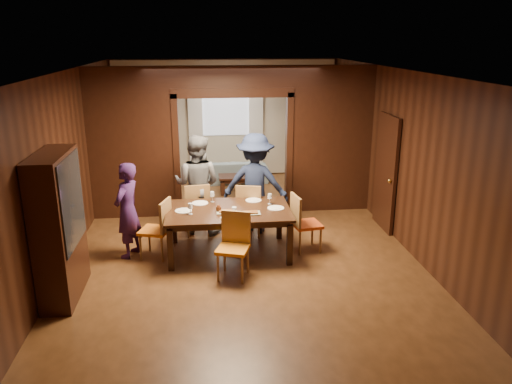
{
  "coord_description": "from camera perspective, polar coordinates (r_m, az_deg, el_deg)",
  "views": [
    {
      "loc": [
        -0.6,
        -7.92,
        3.42
      ],
      "look_at": [
        0.23,
        -0.4,
        1.05
      ],
      "focal_mm": 35.0,
      "sensor_mm": 36.0,
      "label": 1
    }
  ],
  "objects": [
    {
      "name": "platter_a",
      "position": [
        7.87,
        -3.44,
        -2.24
      ],
      "size": [
        0.3,
        0.2,
        0.04
      ],
      "primitive_type": "cube",
      "color": "gray",
      "rests_on": "dining_table"
    },
    {
      "name": "person_grey",
      "position": [
        8.94,
        -6.74,
        0.87
      ],
      "size": [
        1.05,
        0.93,
        1.79
      ],
      "primitive_type": "imported",
      "rotation": [
        0.0,
        0.0,
        2.8
      ],
      "color": "slate",
      "rests_on": "floor"
    },
    {
      "name": "person_purple",
      "position": [
        8.17,
        -14.48,
        -2.06
      ],
      "size": [
        0.56,
        0.67,
        1.55
      ],
      "primitive_type": "imported",
      "rotation": [
        0.0,
        0.0,
        -1.97
      ],
      "color": "#351A4B",
      "rests_on": "floor"
    },
    {
      "name": "hutch",
      "position": [
        7.13,
        -21.61,
        -3.74
      ],
      "size": [
        0.4,
        1.2,
        2.0
      ],
      "primitive_type": "cube",
      "color": "black",
      "rests_on": "floor"
    },
    {
      "name": "dining_table",
      "position": [
        8.15,
        -3.13,
        -4.53
      ],
      "size": [
        1.98,
        1.23,
        0.76
      ],
      "primitive_type": "cube",
      "color": "black",
      "rests_on": "floor"
    },
    {
      "name": "wineglass_far",
      "position": [
        8.37,
        -5.02,
        -0.55
      ],
      "size": [
        0.08,
        0.08,
        0.18
      ],
      "primitive_type": null,
      "color": "silver",
      "rests_on": "dining_table"
    },
    {
      "name": "sofa",
      "position": [
        12.2,
        -3.04,
        2.41
      ],
      "size": [
        1.85,
        0.77,
        0.54
      ],
      "primitive_type": "imported",
      "rotation": [
        0.0,
        0.0,
        3.17
      ],
      "color": "#7B94A1",
      "rests_on": "floor"
    },
    {
      "name": "plate_right",
      "position": [
        8.06,
        2.27,
        -1.85
      ],
      "size": [
        0.27,
        0.27,
        0.01
      ],
      "primitive_type": "cylinder",
      "color": "white",
      "rests_on": "dining_table"
    },
    {
      "name": "chair_far_r",
      "position": [
        8.87,
        -0.69,
        -1.93
      ],
      "size": [
        0.53,
        0.53,
        0.97
      ],
      "primitive_type": null,
      "rotation": [
        0.0,
        0.0,
        2.91
      ],
      "color": "#CA5C13",
      "rests_on": "floor"
    },
    {
      "name": "window_far",
      "position": [
        12.49,
        -3.49,
        9.46
      ],
      "size": [
        1.2,
        0.03,
        1.3
      ],
      "primitive_type": "cube",
      "color": "silver",
      "rests_on": "back_wall"
    },
    {
      "name": "plate_near",
      "position": [
        7.64,
        -3.06,
        -2.96
      ],
      "size": [
        0.27,
        0.27,
        0.01
      ],
      "primitive_type": "cylinder",
      "color": "white",
      "rests_on": "dining_table"
    },
    {
      "name": "tumbler",
      "position": [
        7.72,
        -2.49,
        -2.22
      ],
      "size": [
        0.07,
        0.07,
        0.14
      ],
      "primitive_type": "cylinder",
      "color": "silver",
      "rests_on": "dining_table"
    },
    {
      "name": "curtain_right",
      "position": [
        12.58,
        -0.0,
        7.48
      ],
      "size": [
        0.35,
        0.06,
        2.4
      ],
      "primitive_type": "cube",
      "color": "white",
      "rests_on": "back_wall"
    },
    {
      "name": "plate_left",
      "position": [
        8.01,
        -8.29,
        -2.13
      ],
      "size": [
        0.27,
        0.27,
        0.01
      ],
      "primitive_type": "cylinder",
      "color": "silver",
      "rests_on": "dining_table"
    },
    {
      "name": "door_right",
      "position": [
        9.35,
        14.65,
        2.14
      ],
      "size": [
        0.06,
        0.9,
        2.1
      ],
      "primitive_type": "cube",
      "color": "black",
      "rests_on": "floor"
    },
    {
      "name": "room_walls",
      "position": [
        10.01,
        -2.72,
        6.35
      ],
      "size": [
        5.52,
        9.01,
        2.9
      ],
      "color": "black",
      "rests_on": "floor"
    },
    {
      "name": "wineglass_right",
      "position": [
        8.23,
        1.58,
        -0.8
      ],
      "size": [
        0.08,
        0.08,
        0.18
      ],
      "primitive_type": null,
      "color": "white",
      "rests_on": "dining_table"
    },
    {
      "name": "curtain_left",
      "position": [
        12.51,
        -6.9,
        7.29
      ],
      "size": [
        0.35,
        0.06,
        2.4
      ],
      "primitive_type": "cube",
      "color": "white",
      "rests_on": "back_wall"
    },
    {
      "name": "floor",
      "position": [
        8.65,
        -1.79,
        -5.91
      ],
      "size": [
        9.0,
        9.0,
        0.0
      ],
      "primitive_type": "plane",
      "color": "#4B2D15",
      "rests_on": "ground"
    },
    {
      "name": "chair_left",
      "position": [
        8.14,
        -11.52,
        -4.12
      ],
      "size": [
        0.55,
        0.55,
        0.97
      ],
      "primitive_type": null,
      "rotation": [
        0.0,
        0.0,
        -1.87
      ],
      "color": "#C76212",
      "rests_on": "floor"
    },
    {
      "name": "person_navy",
      "position": [
        8.89,
        -0.08,
        0.97
      ],
      "size": [
        1.3,
        0.94,
        1.81
      ],
      "primitive_type": "imported",
      "rotation": [
        0.0,
        0.0,
        2.89
      ],
      "color": "#18203C",
      "rests_on": "floor"
    },
    {
      "name": "coffee_table",
      "position": [
        11.34,
        -2.23,
        0.9
      ],
      "size": [
        0.8,
        0.5,
        0.4
      ],
      "primitive_type": "cube",
      "color": "black",
      "rests_on": "floor"
    },
    {
      "name": "ceiling",
      "position": [
        7.96,
        -1.99,
        13.64
      ],
      "size": [
        5.5,
        9.0,
        0.02
      ],
      "primitive_type": "cube",
      "color": "silver",
      "rests_on": "room_walls"
    },
    {
      "name": "platter_b",
      "position": [
        7.81,
        -0.61,
        -2.38
      ],
      "size": [
        0.3,
        0.2,
        0.04
      ],
      "primitive_type": "cube",
      "color": "gray",
      "rests_on": "dining_table"
    },
    {
      "name": "plate_far_r",
      "position": [
        8.43,
        -0.29,
        -0.95
      ],
      "size": [
        0.27,
        0.27,
        0.01
      ],
      "primitive_type": "cylinder",
      "color": "white",
      "rests_on": "dining_table"
    },
    {
      "name": "chair_near",
      "position": [
        7.31,
        -2.66,
        -6.28
      ],
      "size": [
        0.56,
        0.56,
        0.97
      ],
      "primitive_type": null,
      "rotation": [
        0.0,
        0.0,
        -0.32
      ],
      "color": "orange",
      "rests_on": "floor"
    },
    {
      "name": "serving_bowl",
      "position": [
        8.14,
        -2.6,
        -1.36
      ],
      "size": [
        0.36,
        0.36,
        0.09
      ],
      "primitive_type": "imported",
      "color": "black",
      "rests_on": "dining_table"
    },
    {
      "name": "wineglass_left",
      "position": [
        7.83,
        -7.52,
        -1.92
      ],
      "size": [
        0.08,
        0.08,
        0.18
      ],
      "primitive_type": null,
      "color": "silver",
      "rests_on": "dining_table"
    },
    {
      "name": "plate_far_l",
      "position": [
        8.34,
        -6.42,
        -1.27
      ],
      "size": [
        0.27,
        0.27,
        0.01
      ],
      "primitive_type": "cylinder",
      "color": "white",
      "rests_on": "dining_table"
    },
    {
      "name": "condiment_jar",
      "position": [
        7.91,
        -4.3,
        -1.89
      ],
      "size": [
        0.08,
        0.08,
        0.11
      ],
      "primitive_type": null,
      "color": "#4D2612",
      "rests_on": "dining_table"
    },
    {
      "name": "chair_far_l",
      "position": [
        8.96,
        -6.82,
        -1.85
      ],
      "size": [
        0.5,
        0.5,
        0.97
      ],
      "primitive_type": null,
      "rotation": [
        0.0,
        0.0,
        3.28
      ],
      "color": "#C46112",
      "rests_on": "floor"
    },
    {
      "name": "chair_right",
      "position": [
        8.27,
        5.82,
        -3.49
      ],
      "size": [
        0.51,
        0.51,
        0.97
      ],
      "primitive_type": null,
      "rotation": [
        0.0,
        0.0,
        1.74
      ],
      "color": "#C14112",
      "rests_on": "floor"
    }
  ]
}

